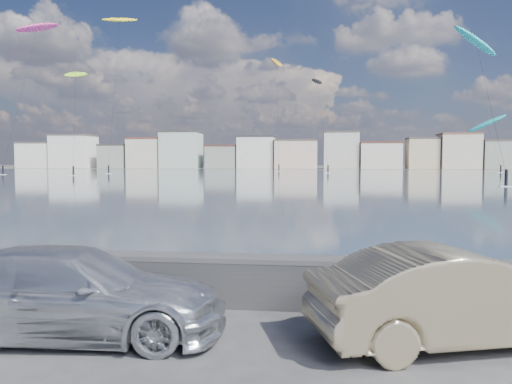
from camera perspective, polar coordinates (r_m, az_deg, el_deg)
ground at (r=7.78m, az=-11.61°, el=-18.24°), size 700.00×700.00×0.00m
bay_water at (r=98.40m, az=5.73°, el=1.86°), size 500.00×177.00×0.00m
far_shore_strip at (r=206.86m, az=6.45°, el=2.74°), size 500.00×60.00×0.00m
seawall at (r=10.08m, az=-6.66°, el=-9.64°), size 400.00×0.36×1.08m
far_buildings at (r=192.86m, az=6.81°, el=4.46°), size 240.79×13.26×14.60m
car_silver at (r=8.86m, az=-20.22°, el=-10.70°), size 5.20×2.48×1.46m
car_champagne at (r=8.58m, az=22.09°, el=-10.98°), size 4.90×2.93×1.53m
kitesurfer_1 at (r=130.43m, az=-23.70°, el=16.72°), size 8.41×17.09×36.12m
kitesurfer_3 at (r=154.14m, az=2.37°, el=14.44°), size 5.60×17.96×35.03m
kitesurfer_7 at (r=77.36m, az=23.85°, el=15.32°), size 8.46×17.60×21.67m
kitesurfer_8 at (r=133.77m, az=6.99°, el=12.33°), size 5.37×16.91×24.87m
kitesurfer_12 at (r=146.41m, az=24.86°, el=7.06°), size 9.76×12.92×15.75m
kitesurfer_13 at (r=132.70m, az=-15.33°, el=18.22°), size 8.89×14.01×38.48m
kitesurfer_14 at (r=113.87m, az=-19.89°, el=12.34°), size 4.77×11.08×22.72m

